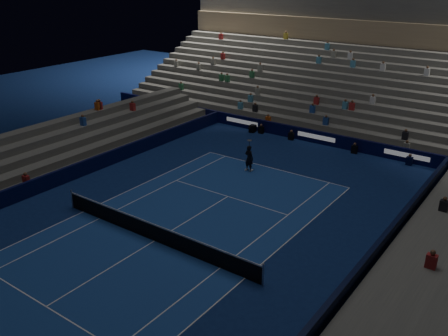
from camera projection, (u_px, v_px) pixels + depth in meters
ground at (155, 241)px, 24.71m from camera, size 90.00×90.00×0.00m
court_surface at (155, 241)px, 24.70m from camera, size 10.97×23.77×0.01m
sponsor_barrier_far at (317, 137)px, 38.41m from camera, size 44.00×0.25×1.00m
sponsor_barrier_east at (335, 304)px, 19.27m from camera, size 0.25×37.00×1.00m
sponsor_barrier_west at (37, 186)px, 29.77m from camera, size 0.25×37.00×1.00m
grandstand_main at (365, 80)px, 44.38m from camera, size 44.00×15.20×11.20m
grandstand_east at (427, 331)px, 17.23m from camera, size 5.00×37.00×2.50m
grandstand_west at (4, 167)px, 31.48m from camera, size 5.00×37.00×2.50m
tennis_net at (154, 232)px, 24.51m from camera, size 12.90×0.10×1.10m
tennis_player at (249, 158)px, 32.95m from camera, size 0.69×0.48×1.81m
broadcast_camera at (252, 129)px, 41.04m from camera, size 0.48×0.92×0.61m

